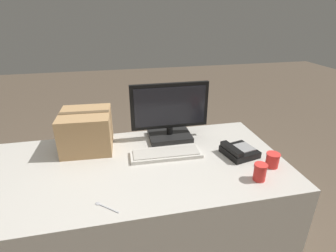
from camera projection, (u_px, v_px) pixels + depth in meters
ground_plane at (141, 249)px, 1.86m from camera, size 12.00×12.00×0.00m
office_desk at (139, 210)px, 1.72m from camera, size 1.80×0.90×0.72m
monitor at (170, 115)px, 1.81m from camera, size 0.54×0.22×0.40m
keyboard at (166, 154)px, 1.65m from camera, size 0.45×0.16×0.03m
desk_phone at (239, 151)px, 1.65m from camera, size 0.22×0.22×0.07m
paper_cup_left at (260, 172)px, 1.41m from camera, size 0.07×0.07×0.10m
paper_cup_right at (272, 160)px, 1.53m from camera, size 0.08×0.08×0.09m
spoon at (104, 206)px, 1.23m from camera, size 0.12×0.10×0.00m
cardboard_box at (87, 130)px, 1.70m from camera, size 0.33×0.34×0.25m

